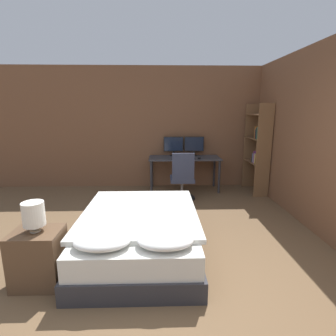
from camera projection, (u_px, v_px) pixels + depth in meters
name	position (u px, v px, depth m)	size (l,w,h in m)	color
ground_plane	(175.00, 320.00, 2.23)	(20.00, 20.00, 0.00)	brown
wall_back	(165.00, 128.00, 5.96)	(12.00, 0.06, 2.70)	brown
wall_side_right	(331.00, 141.00, 3.46)	(0.06, 12.00, 2.70)	brown
bed	(140.00, 233.00, 3.23)	(1.41, 1.91, 0.59)	#2D2D33
nightstand	(39.00, 258.00, 2.66)	(0.48, 0.40, 0.58)	brown
bedside_lamp	(34.00, 214.00, 2.56)	(0.21, 0.21, 0.30)	gray
desk	(184.00, 161.00, 5.75)	(1.55, 0.62, 0.74)	#38383D
monitor_left	(173.00, 145.00, 5.87)	(0.44, 0.16, 0.43)	black
monitor_right	(194.00, 145.00, 5.89)	(0.44, 0.16, 0.43)	black
keyboard	(185.00, 159.00, 5.53)	(0.41, 0.13, 0.02)	black
computer_mouse	(199.00, 158.00, 5.53)	(0.07, 0.05, 0.04)	black
office_chair	(182.00, 181.00, 5.14)	(0.52, 0.52, 0.97)	black
bookshelf	(258.00, 146.00, 5.49)	(0.30, 0.79, 1.89)	brown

